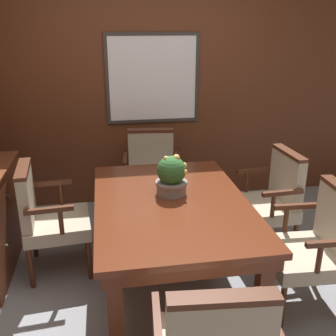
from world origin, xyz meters
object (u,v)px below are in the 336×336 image
(chair_left_far, at_px, (47,215))
(chair_right_far, at_px, (270,198))
(potted_plant, at_px, (172,176))
(dining_table, at_px, (171,212))
(chair_head_far, at_px, (151,172))
(chair_right_near, at_px, (315,244))

(chair_left_far, height_order, chair_right_far, same)
(chair_left_far, relative_size, potted_plant, 2.94)
(dining_table, bearing_deg, chair_left_far, 158.77)
(chair_right_far, bearing_deg, potted_plant, -77.49)
(chair_left_far, distance_m, chair_right_far, 1.90)
(chair_head_far, bearing_deg, chair_right_far, -34.67)
(dining_table, bearing_deg, potted_plant, 79.53)
(chair_right_near, height_order, chair_right_far, same)
(chair_head_far, bearing_deg, chair_left_far, -133.85)
(chair_right_near, bearing_deg, chair_head_far, -146.19)
(dining_table, distance_m, chair_right_near, 1.04)
(chair_right_near, distance_m, chair_right_far, 0.78)
(chair_right_far, bearing_deg, chair_right_near, -3.18)
(chair_left_far, bearing_deg, dining_table, -116.16)
(chair_right_near, relative_size, chair_right_far, 1.00)
(chair_left_far, xyz_separation_m, potted_plant, (0.97, -0.25, 0.37))
(dining_table, xyz_separation_m, potted_plant, (0.02, 0.12, 0.24))
(potted_plant, bearing_deg, chair_right_near, -29.22)
(chair_head_far, height_order, potted_plant, potted_plant)
(dining_table, bearing_deg, chair_right_far, 21.83)
(chair_head_far, relative_size, potted_plant, 2.94)
(chair_head_far, height_order, chair_right_far, same)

